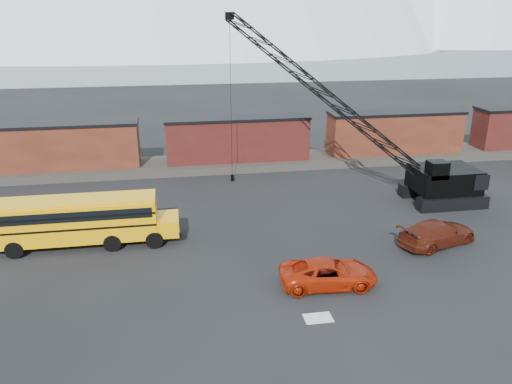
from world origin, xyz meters
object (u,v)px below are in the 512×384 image
at_px(crawler_crane, 326,95).
at_px(red_pickup, 328,273).
at_px(school_bus, 82,220).
at_px(maroon_suv, 437,233).

bearing_deg(crawler_crane, red_pickup, -105.42).
distance_m(school_bus, crawler_crane, 20.43).
xyz_separation_m(maroon_suv, crawler_crane, (-4.42, 10.97, 7.23)).
xyz_separation_m(school_bus, crawler_crane, (18.04, 7.29, 6.23)).
height_order(red_pickup, maroon_suv, maroon_suv).
bearing_deg(maroon_suv, crawler_crane, 3.29).
height_order(red_pickup, crawler_crane, crawler_crane).
distance_m(red_pickup, maroon_suv, 9.27).
height_order(school_bus, red_pickup, school_bus).
height_order(school_bus, crawler_crane, crawler_crane).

